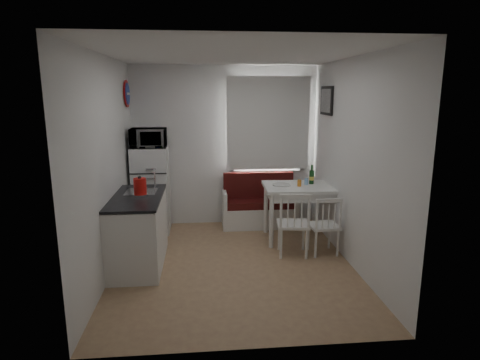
# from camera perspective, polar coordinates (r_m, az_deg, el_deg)

# --- Properties ---
(floor) EXTENTS (3.00, 3.50, 0.02)m
(floor) POSITION_cam_1_polar(r_m,az_deg,el_deg) (5.27, -0.93, -11.92)
(floor) COLOR #9C7353
(floor) RESTS_ON ground
(ceiling) EXTENTS (3.00, 3.50, 0.02)m
(ceiling) POSITION_cam_1_polar(r_m,az_deg,el_deg) (4.83, -1.04, 17.48)
(ceiling) COLOR white
(ceiling) RESTS_ON wall_back
(wall_back) EXTENTS (3.00, 0.02, 2.60)m
(wall_back) POSITION_cam_1_polar(r_m,az_deg,el_deg) (6.61, -2.16, 4.78)
(wall_back) COLOR white
(wall_back) RESTS_ON floor
(wall_front) EXTENTS (3.00, 0.02, 2.60)m
(wall_front) POSITION_cam_1_polar(r_m,az_deg,el_deg) (3.19, 1.46, -3.43)
(wall_front) COLOR white
(wall_front) RESTS_ON floor
(wall_left) EXTENTS (0.02, 3.50, 2.60)m
(wall_left) POSITION_cam_1_polar(r_m,az_deg,el_deg) (5.00, -18.38, 1.72)
(wall_left) COLOR white
(wall_left) RESTS_ON floor
(wall_right) EXTENTS (0.02, 3.50, 2.60)m
(wall_right) POSITION_cam_1_polar(r_m,az_deg,el_deg) (5.22, 15.68, 2.31)
(wall_right) COLOR white
(wall_right) RESTS_ON floor
(window) EXTENTS (1.22, 0.06, 1.47)m
(window) POSITION_cam_1_polar(r_m,az_deg,el_deg) (6.63, 3.94, 7.60)
(window) COLOR white
(window) RESTS_ON wall_back
(curtain) EXTENTS (1.35, 0.02, 1.50)m
(curtain) POSITION_cam_1_polar(r_m,az_deg,el_deg) (6.55, 4.05, 7.99)
(curtain) COLOR white
(curtain) RESTS_ON wall_back
(kitchen_counter) EXTENTS (0.62, 1.32, 1.16)m
(kitchen_counter) POSITION_cam_1_polar(r_m,az_deg,el_deg) (5.30, -14.21, -6.89)
(kitchen_counter) COLOR white
(kitchen_counter) RESTS_ON floor
(wall_sign) EXTENTS (0.03, 0.40, 0.40)m
(wall_sign) POSITION_cam_1_polar(r_m,az_deg,el_deg) (6.34, -15.73, 11.73)
(wall_sign) COLOR #1A3AA0
(wall_sign) RESTS_ON wall_left
(picture_frame) EXTENTS (0.04, 0.52, 0.42)m
(picture_frame) POSITION_cam_1_polar(r_m,az_deg,el_deg) (6.18, 12.19, 10.97)
(picture_frame) COLOR black
(picture_frame) RESTS_ON wall_right
(bench) EXTENTS (1.22, 0.47, 0.87)m
(bench) POSITION_cam_1_polar(r_m,az_deg,el_deg) (6.64, 2.76, -4.11)
(bench) COLOR white
(bench) RESTS_ON floor
(dining_table) EXTENTS (1.13, 0.81, 0.83)m
(dining_table) POSITION_cam_1_polar(r_m,az_deg,el_deg) (5.99, 8.75, -1.64)
(dining_table) COLOR white
(dining_table) RESTS_ON floor
(chair_left) EXTENTS (0.46, 0.44, 0.48)m
(chair_left) POSITION_cam_1_polar(r_m,az_deg,el_deg) (5.36, 7.79, -5.33)
(chair_left) COLOR white
(chair_left) RESTS_ON floor
(chair_right) EXTENTS (0.41, 0.40, 0.44)m
(chair_right) POSITION_cam_1_polar(r_m,az_deg,el_deg) (5.49, 12.07, -5.56)
(chair_right) COLOR white
(chair_right) RESTS_ON floor
(fridge) EXTENTS (0.54, 0.54, 1.35)m
(fridge) POSITION_cam_1_polar(r_m,az_deg,el_deg) (6.42, -12.50, -1.40)
(fridge) COLOR white
(fridge) RESTS_ON floor
(microwave) EXTENTS (0.53, 0.36, 0.29)m
(microwave) POSITION_cam_1_polar(r_m,az_deg,el_deg) (6.24, -12.91, 5.85)
(microwave) COLOR white
(microwave) RESTS_ON fridge
(kettle) EXTENTS (0.19, 0.19, 0.25)m
(kettle) POSITION_cam_1_polar(r_m,az_deg,el_deg) (5.12, -14.02, -0.91)
(kettle) COLOR red
(kettle) RESTS_ON kitchen_counter
(wine_bottle) EXTENTS (0.07, 0.07, 0.29)m
(wine_bottle) POSITION_cam_1_polar(r_m,az_deg,el_deg) (6.08, 10.17, 0.80)
(wine_bottle) COLOR #154218
(wine_bottle) RESTS_ON dining_table
(drinking_glass_orange) EXTENTS (0.06, 0.06, 0.10)m
(drinking_glass_orange) POSITION_cam_1_polar(r_m,az_deg,el_deg) (5.90, 8.44, -0.43)
(drinking_glass_orange) COLOR orange
(drinking_glass_orange) RESTS_ON dining_table
(drinking_glass_blue) EXTENTS (0.06, 0.06, 0.09)m
(drinking_glass_blue) POSITION_cam_1_polar(r_m,az_deg,el_deg) (6.03, 9.41, -0.21)
(drinking_glass_blue) COLOR #92C8F8
(drinking_glass_blue) RESTS_ON dining_table
(plate) EXTENTS (0.26, 0.26, 0.02)m
(plate) POSITION_cam_1_polar(r_m,az_deg,el_deg) (5.92, 5.92, -0.70)
(plate) COLOR white
(plate) RESTS_ON dining_table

